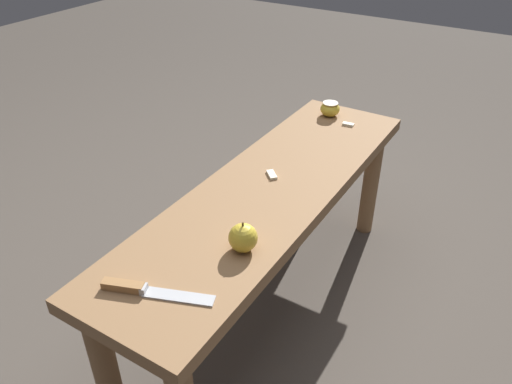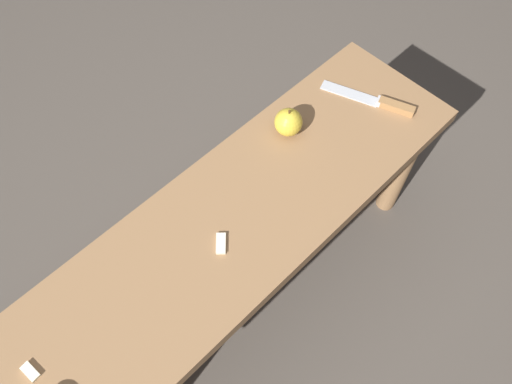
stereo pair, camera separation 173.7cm
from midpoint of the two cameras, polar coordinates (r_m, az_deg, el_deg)
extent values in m
plane|color=#4C443D|center=(1.44, -10.82, -43.51)|extent=(8.00, 8.00, 0.00)
cube|color=olive|center=(0.99, -17.52, -49.10)|extent=(1.30, 0.36, 0.04)
cylinder|color=olive|center=(1.18, 7.26, -22.18)|extent=(0.06, 0.06, 0.45)
cylinder|color=olive|center=(1.20, 17.18, -29.66)|extent=(0.06, 0.06, 0.45)
cube|color=#B7BABF|center=(0.90, 8.08, -26.85)|extent=(0.09, 0.16, 0.00)
cube|color=#B7BABF|center=(0.91, 13.44, -28.51)|extent=(0.03, 0.02, 0.02)
cube|color=#9E7042|center=(0.91, 16.63, -29.39)|extent=(0.06, 0.10, 0.02)
sphere|color=gold|center=(0.86, -4.63, -35.10)|extent=(0.07, 0.07, 0.07)
cylinder|color=#4C3319|center=(0.83, -4.86, -35.30)|extent=(0.00, 0.00, 0.01)
cube|color=silver|center=(0.99, -20.68, -52.12)|extent=(0.05, 0.05, 0.01)
cube|color=silver|center=(1.25, -53.10, -54.76)|extent=(0.02, 0.04, 0.01)
camera|label=1|loc=(0.87, 14.46, 50.56)|focal=35.00mm
camera|label=2|loc=(0.87, -165.54, -50.56)|focal=35.00mm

